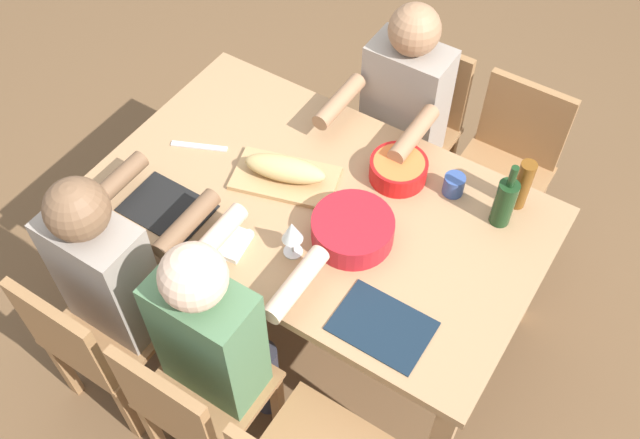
{
  "coord_description": "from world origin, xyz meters",
  "views": [
    {
      "loc": [
        0.92,
        -1.43,
        2.82
      ],
      "look_at": [
        0.0,
        0.0,
        0.63
      ],
      "focal_mm": 40.01,
      "sensor_mm": 36.0,
      "label": 1
    }
  ],
  "objects_px": {
    "chair_far_right": "(507,161)",
    "serving_bowl_fruit": "(398,168)",
    "serving_bowl_salad": "(353,228)",
    "cutting_board": "(285,178)",
    "diner_near_left": "(115,271)",
    "napkin_stack": "(228,242)",
    "wine_glass": "(292,233)",
    "dining_table": "(320,215)",
    "chair_near_left": "(94,338)",
    "beer_bottle": "(523,185)",
    "cup_far_right": "(454,185)",
    "bread_loaf": "(285,169)",
    "chair_near_center": "(192,402)",
    "wine_bottle": "(505,202)",
    "chair_far_center": "(415,122)",
    "diner_far_center": "(400,111)",
    "diner_near_center": "(218,333)"
  },
  "relations": [
    {
      "from": "chair_near_center",
      "to": "diner_near_left",
      "type": "bearing_deg",
      "value": 158.35
    },
    {
      "from": "chair_far_center",
      "to": "chair_far_right",
      "type": "height_order",
      "value": "same"
    },
    {
      "from": "chair_near_center",
      "to": "beer_bottle",
      "type": "xyz_separation_m",
      "value": [
        0.63,
        1.21,
        0.37
      ]
    },
    {
      "from": "chair_far_center",
      "to": "bread_loaf",
      "type": "bearing_deg",
      "value": -102.0
    },
    {
      "from": "diner_near_center",
      "to": "beer_bottle",
      "type": "xyz_separation_m",
      "value": [
        0.63,
        1.03,
        0.15
      ]
    },
    {
      "from": "chair_far_center",
      "to": "bread_loaf",
      "type": "xyz_separation_m",
      "value": [
        -0.17,
        -0.8,
        0.32
      ]
    },
    {
      "from": "serving_bowl_fruit",
      "to": "beer_bottle",
      "type": "distance_m",
      "value": 0.46
    },
    {
      "from": "wine_glass",
      "to": "diner_near_center",
      "type": "bearing_deg",
      "value": -96.57
    },
    {
      "from": "chair_near_left",
      "to": "chair_near_center",
      "type": "relative_size",
      "value": 1.0
    },
    {
      "from": "chair_far_center",
      "to": "chair_near_center",
      "type": "xyz_separation_m",
      "value": [
        -0.0,
        -1.64,
        0.0
      ]
    },
    {
      "from": "chair_far_right",
      "to": "bread_loaf",
      "type": "relative_size",
      "value": 2.66
    },
    {
      "from": "serving_bowl_fruit",
      "to": "napkin_stack",
      "type": "bearing_deg",
      "value": -120.45
    },
    {
      "from": "diner_near_left",
      "to": "chair_far_right",
      "type": "relative_size",
      "value": 1.41
    },
    {
      "from": "dining_table",
      "to": "serving_bowl_salad",
      "type": "height_order",
      "value": "serving_bowl_salad"
    },
    {
      "from": "diner_near_left",
      "to": "wine_bottle",
      "type": "relative_size",
      "value": 4.14
    },
    {
      "from": "dining_table",
      "to": "wine_bottle",
      "type": "bearing_deg",
      "value": 25.05
    },
    {
      "from": "chair_near_left",
      "to": "chair_far_right",
      "type": "height_order",
      "value": "same"
    },
    {
      "from": "beer_bottle",
      "to": "cup_far_right",
      "type": "height_order",
      "value": "beer_bottle"
    },
    {
      "from": "chair_near_left",
      "to": "cutting_board",
      "type": "relative_size",
      "value": 2.12
    },
    {
      "from": "chair_near_center",
      "to": "bread_loaf",
      "type": "bearing_deg",
      "value": 101.49
    },
    {
      "from": "dining_table",
      "to": "chair_near_left",
      "type": "distance_m",
      "value": 0.96
    },
    {
      "from": "diner_far_center",
      "to": "chair_near_center",
      "type": "relative_size",
      "value": 1.41
    },
    {
      "from": "chair_near_left",
      "to": "cup_far_right",
      "type": "xyz_separation_m",
      "value": [
        0.86,
        1.13,
        0.3
      ]
    },
    {
      "from": "chair_near_left",
      "to": "serving_bowl_fruit",
      "type": "bearing_deg",
      "value": 59.17
    },
    {
      "from": "chair_near_left",
      "to": "diner_near_left",
      "type": "height_order",
      "value": "diner_near_left"
    },
    {
      "from": "cutting_board",
      "to": "chair_near_left",
      "type": "bearing_deg",
      "value": -109.19
    },
    {
      "from": "diner_far_center",
      "to": "wine_glass",
      "type": "xyz_separation_m",
      "value": [
        0.04,
        -0.88,
        0.16
      ]
    },
    {
      "from": "wine_glass",
      "to": "dining_table",
      "type": "bearing_deg",
      "value": 100.25
    },
    {
      "from": "diner_far_center",
      "to": "beer_bottle",
      "type": "xyz_separation_m",
      "value": [
        0.63,
        -0.25,
        0.15
      ]
    },
    {
      "from": "chair_near_center",
      "to": "cutting_board",
      "type": "xyz_separation_m",
      "value": [
        -0.17,
        0.84,
        0.27
      ]
    },
    {
      "from": "cup_far_right",
      "to": "chair_near_center",
      "type": "bearing_deg",
      "value": -109.39
    },
    {
      "from": "wine_glass",
      "to": "serving_bowl_fruit",
      "type": "bearing_deg",
      "value": 74.63
    },
    {
      "from": "diner_near_left",
      "to": "napkin_stack",
      "type": "distance_m",
      "value": 0.42
    },
    {
      "from": "chair_far_center",
      "to": "chair_near_center",
      "type": "distance_m",
      "value": 1.64
    },
    {
      "from": "chair_near_left",
      "to": "serving_bowl_salad",
      "type": "distance_m",
      "value": 1.04
    },
    {
      "from": "beer_bottle",
      "to": "wine_glass",
      "type": "bearing_deg",
      "value": -132.42
    },
    {
      "from": "napkin_stack",
      "to": "wine_glass",
      "type": "bearing_deg",
      "value": 23.87
    },
    {
      "from": "beer_bottle",
      "to": "napkin_stack",
      "type": "relative_size",
      "value": 1.57
    },
    {
      "from": "chair_near_left",
      "to": "diner_near_center",
      "type": "relative_size",
      "value": 0.71
    },
    {
      "from": "chair_far_right",
      "to": "chair_near_center",
      "type": "bearing_deg",
      "value": -105.74
    },
    {
      "from": "chair_far_right",
      "to": "serving_bowl_fruit",
      "type": "bearing_deg",
      "value": -116.51
    },
    {
      "from": "chair_near_left",
      "to": "wine_glass",
      "type": "bearing_deg",
      "value": 48.47
    },
    {
      "from": "diner_near_left",
      "to": "serving_bowl_salad",
      "type": "bearing_deg",
      "value": 40.57
    },
    {
      "from": "wine_bottle",
      "to": "wine_glass",
      "type": "height_order",
      "value": "wine_bottle"
    },
    {
      "from": "diner_far_center",
      "to": "serving_bowl_fruit",
      "type": "height_order",
      "value": "diner_far_center"
    },
    {
      "from": "serving_bowl_salad",
      "to": "cutting_board",
      "type": "distance_m",
      "value": 0.38
    },
    {
      "from": "wine_glass",
      "to": "napkin_stack",
      "type": "relative_size",
      "value": 1.19
    },
    {
      "from": "chair_near_left",
      "to": "serving_bowl_salad",
      "type": "relative_size",
      "value": 2.84
    },
    {
      "from": "diner_near_left",
      "to": "napkin_stack",
      "type": "height_order",
      "value": "diner_near_left"
    },
    {
      "from": "bread_loaf",
      "to": "wine_glass",
      "type": "height_order",
      "value": "wine_glass"
    }
  ]
}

